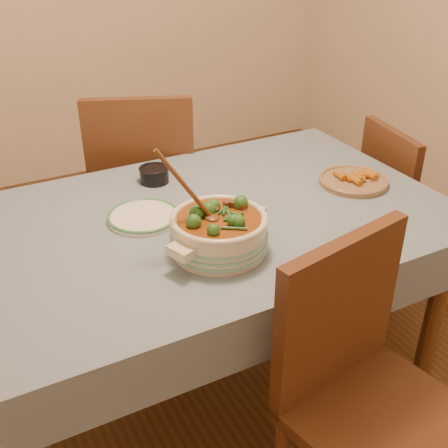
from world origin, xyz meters
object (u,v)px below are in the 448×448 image
object	(u,v)px
dining_table	(210,238)
condiment_bowl	(154,174)
white_plate	(143,216)
chair_far	(144,181)
fried_plate	(353,180)
chair_right	(401,204)
chair_near	(363,387)
stew_casserole	(219,230)

from	to	relation	value
dining_table	condiment_bowl	bearing A→B (deg)	101.38
white_plate	condiment_bowl	xyz separation A→B (m)	(0.15, 0.26, 0.02)
condiment_bowl	chair_far	distance (m)	0.47
fried_plate	chair_right	world-z (taller)	chair_right
fried_plate	chair_near	world-z (taller)	chair_near
dining_table	chair_far	size ratio (longest dim) A/B	1.68
white_plate	chair_right	size ratio (longest dim) A/B	0.31
white_plate	chair_right	world-z (taller)	chair_right
fried_plate	chair_far	size ratio (longest dim) A/B	0.33
chair_far	chair_right	world-z (taller)	chair_far
stew_casserole	chair_near	world-z (taller)	stew_casserole
dining_table	stew_casserole	bearing A→B (deg)	-109.40
dining_table	stew_casserole	distance (m)	0.29
dining_table	white_plate	size ratio (longest dim) A/B	6.25
fried_plate	chair_far	distance (m)	0.99
dining_table	chair_far	xyz separation A→B (m)	(0.02, 0.74, -0.10)
stew_casserole	fried_plate	world-z (taller)	stew_casserole
white_plate	stew_casserole	bearing A→B (deg)	-65.24
white_plate	chair_far	xyz separation A→B (m)	(0.24, 0.67, -0.20)
condiment_bowl	fried_plate	distance (m)	0.77
dining_table	chair_near	bearing A→B (deg)	-82.01
chair_right	chair_near	bearing A→B (deg)	141.21
chair_near	chair_right	distance (m)	1.27
dining_table	white_plate	distance (m)	0.25
stew_casserole	chair_right	world-z (taller)	stew_casserole
stew_casserole	condiment_bowl	size ratio (longest dim) A/B	3.09
chair_far	chair_near	world-z (taller)	chair_far
stew_casserole	fried_plate	bearing A→B (deg)	14.99
condiment_bowl	fried_plate	size ratio (longest dim) A/B	0.37
white_plate	chair_near	bearing A→B (deg)	-68.63
condiment_bowl	chair_near	size ratio (longest dim) A/B	0.13
chair_right	dining_table	bearing A→B (deg)	105.80
dining_table	chair_near	world-z (taller)	chair_near
white_plate	chair_near	size ratio (longest dim) A/B	0.28
dining_table	chair_far	world-z (taller)	chair_far
dining_table	chair_far	bearing A→B (deg)	88.11
stew_casserole	white_plate	bearing A→B (deg)	114.76
stew_casserole	white_plate	xyz separation A→B (m)	(-0.14, 0.30, -0.06)
condiment_bowl	chair_right	bearing A→B (deg)	-11.20
condiment_bowl	chair_right	distance (m)	1.18
stew_casserole	chair_near	distance (m)	0.61
dining_table	condiment_bowl	size ratio (longest dim) A/B	13.70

